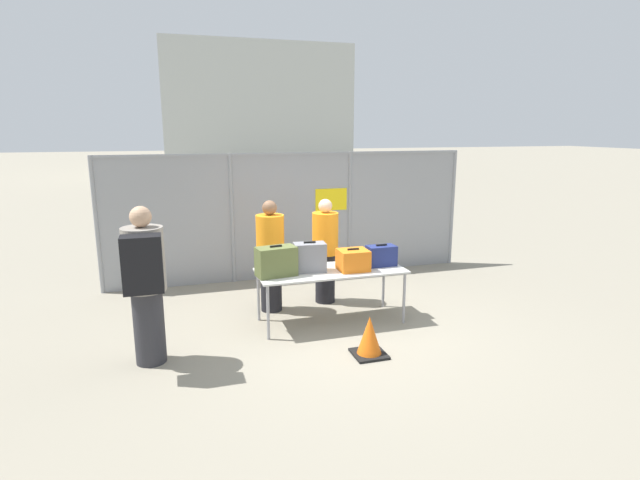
{
  "coord_description": "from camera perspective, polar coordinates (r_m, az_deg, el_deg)",
  "views": [
    {
      "loc": [
        -2.12,
        -6.13,
        2.66
      ],
      "look_at": [
        -0.01,
        0.75,
        1.05
      ],
      "focal_mm": 28.0,
      "sensor_mm": 36.0,
      "label": 1
    }
  ],
  "objects": [
    {
      "name": "utility_trailer",
      "position": [
        12.14,
        0.23,
        1.91
      ],
      "size": [
        4.56,
        2.08,
        0.7
      ],
      "color": "silver",
      "rests_on": "ground_plane"
    },
    {
      "name": "suitcase_grey",
      "position": [
        6.76,
        -1.18,
        -1.99
      ],
      "size": [
        0.45,
        0.28,
        0.42
      ],
      "color": "slate",
      "rests_on": "inspection_table"
    },
    {
      "name": "inspection_table",
      "position": [
        6.9,
        1.25,
        -3.84
      ],
      "size": [
        2.03,
        0.81,
        0.76
      ],
      "color": "silver",
      "rests_on": "ground_plane"
    },
    {
      "name": "ground_plane",
      "position": [
        7.01,
        1.92,
        -9.7
      ],
      "size": [
        120.0,
        120.0,
        0.0
      ],
      "primitive_type": "plane",
      "color": "gray"
    },
    {
      "name": "traffic_cone",
      "position": [
        6.08,
        5.67,
        -11.03
      ],
      "size": [
        0.39,
        0.39,
        0.49
      ],
      "color": "black",
      "rests_on": "ground_plane"
    },
    {
      "name": "security_worker_far",
      "position": [
        7.35,
        -5.68,
        -1.66
      ],
      "size": [
        0.41,
        0.41,
        1.66
      ],
      "rotation": [
        0.0,
        0.0,
        3.23
      ],
      "color": "black",
      "rests_on": "ground_plane"
    },
    {
      "name": "security_worker_near",
      "position": [
        7.68,
        0.6,
        -1.11
      ],
      "size": [
        0.4,
        0.4,
        1.62
      ],
      "rotation": [
        0.0,
        0.0,
        3.25
      ],
      "color": "black",
      "rests_on": "ground_plane"
    },
    {
      "name": "suitcase_orange",
      "position": [
        6.85,
        3.8,
        -2.29
      ],
      "size": [
        0.41,
        0.36,
        0.31
      ],
      "color": "orange",
      "rests_on": "inspection_table"
    },
    {
      "name": "suitcase_olive",
      "position": [
        6.58,
        -5.03,
        -2.46
      ],
      "size": [
        0.55,
        0.35,
        0.41
      ],
      "color": "#566033",
      "rests_on": "inspection_table"
    },
    {
      "name": "traveler_hooded",
      "position": [
        5.89,
        -19.35,
        -4.37
      ],
      "size": [
        0.45,
        0.7,
        1.84
      ],
      "rotation": [
        0.0,
        0.0,
        0.36
      ],
      "color": "#2D2D33",
      "rests_on": "ground_plane"
    },
    {
      "name": "suitcase_navy",
      "position": [
        7.11,
        7.01,
        -1.79
      ],
      "size": [
        0.41,
        0.24,
        0.31
      ],
      "color": "navy",
      "rests_on": "inspection_table"
    },
    {
      "name": "distant_hangar",
      "position": [
        32.64,
        -8.03,
        14.23
      ],
      "size": [
        10.57,
        9.02,
        7.33
      ],
      "color": "#B2B7B2",
      "rests_on": "ground_plane"
    },
    {
      "name": "fence_section",
      "position": [
        8.97,
        -3.09,
        3.09
      ],
      "size": [
        6.58,
        0.07,
        2.25
      ],
      "color": "gray",
      "rests_on": "ground_plane"
    }
  ]
}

